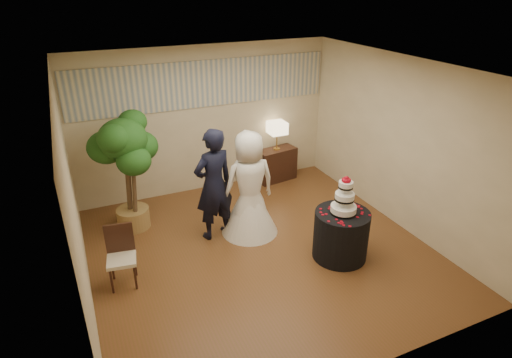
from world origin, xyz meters
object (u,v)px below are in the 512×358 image
groom (214,185)px  table_lamp (277,136)px  ficus_tree (127,173)px  side_chair (121,258)px  bride (249,184)px  console (276,165)px  cake_table (341,235)px  wedding_cake (345,195)px

groom → table_lamp: bearing=-154.3°
table_lamp → ficus_tree: (-3.06, -0.70, 0.04)m
side_chair → ficus_tree: bearing=84.4°
side_chair → groom: bearing=32.0°
groom → ficus_tree: 1.44m
groom → bride: 0.57m
groom → console: 2.47m
console → cake_table: bearing=-105.6°
table_lamp → wedding_cake: bearing=-97.1°
cake_table → groom: bearing=138.6°
console → side_chair: size_ratio=0.94×
groom → side_chair: (-1.57, -0.67, -0.49)m
bride → console: 2.17m
groom → wedding_cake: 2.03m
wedding_cake → side_chair: bearing=167.8°
wedding_cake → table_lamp: bearing=82.9°
bride → cake_table: bearing=128.5°
bride → wedding_cake: bearing=128.5°
ficus_tree → cake_table: bearing=-38.5°
wedding_cake → ficus_tree: 3.45m
groom → cake_table: 2.09m
console → side_chair: side_chair is taller
groom → side_chair: 1.78m
groom → console: size_ratio=2.25×
console → ficus_tree: ficus_tree is taller
groom → ficus_tree: bearing=-47.6°
wedding_cake → table_lamp: 2.87m
wedding_cake → table_lamp: (0.35, 2.85, -0.08)m
console → ficus_tree: bearing=-175.7°
groom → wedding_cake: groom is taller
groom → bride: groom is taller
groom → cake_table: bearing=125.5°
ficus_tree → groom: bearing=-34.4°
ficus_tree → console: bearing=12.9°
table_lamp → side_chair: (-3.44, -2.18, -0.54)m
table_lamp → side_chair: table_lamp is taller
wedding_cake → ficus_tree: ficus_tree is taller
groom → bride: (0.55, -0.13, -0.04)m
bride → ficus_tree: ficus_tree is taller
groom → cake_table: size_ratio=2.27×
ficus_tree → side_chair: bearing=-104.7°
cake_table → wedding_cake: bearing=0.0°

